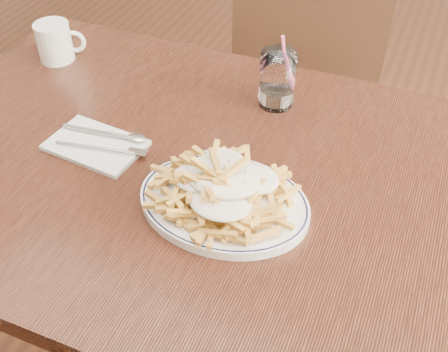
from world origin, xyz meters
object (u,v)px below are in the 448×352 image
at_px(fries_plate, 224,203).
at_px(water_glass, 277,82).
at_px(table, 206,199).
at_px(chair_far, 304,85).
at_px(loaded_fries, 224,182).
at_px(coffee_mug, 55,42).

relative_size(fries_plate, water_glass, 2.24).
bearing_deg(fries_plate, water_glass, 92.99).
relative_size(table, chair_far, 1.38).
distance_m(loaded_fries, water_glass, 0.32).
distance_m(chair_far, fries_plate, 0.85).
distance_m(chair_far, loaded_fries, 0.87).
relative_size(table, fries_plate, 3.36).
bearing_deg(chair_far, table, -89.98).
bearing_deg(table, coffee_mug, 154.66).
bearing_deg(water_glass, coffee_mug, -177.66).
bearing_deg(chair_far, coffee_mug, -132.92).
bearing_deg(coffee_mug, chair_far, 47.08).
xyz_separation_m(fries_plate, loaded_fries, (-0.00, 0.00, 0.05)).
relative_size(loaded_fries, coffee_mug, 2.66).
height_order(table, water_glass, water_glass).
bearing_deg(loaded_fries, coffee_mug, 150.84).
xyz_separation_m(chair_far, loaded_fries, (0.07, -0.80, 0.31)).
distance_m(fries_plate, coffee_mug, 0.62).
relative_size(chair_far, loaded_fries, 3.04).
bearing_deg(coffee_mug, table, -25.34).
relative_size(chair_far, fries_plate, 2.43).
bearing_deg(chair_far, loaded_fries, -84.94).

